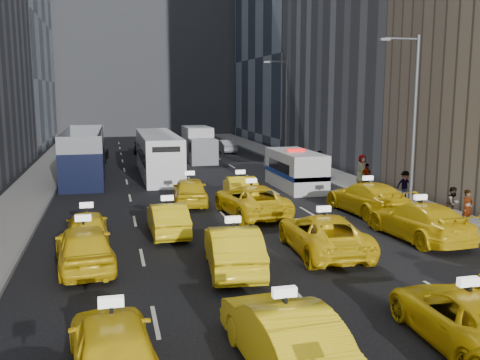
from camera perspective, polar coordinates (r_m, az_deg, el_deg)
The scene contains 35 objects.
ground at distance 14.61m, azimuth 10.32°, elevation -16.07°, with size 160.00×160.00×0.00m, color black.
sidewalk_west at distance 37.85m, azimuth -21.06°, elevation -0.67°, with size 3.00×90.00×0.15m, color gray.
sidewalk_east at distance 40.79m, azimuth 9.60°, elevation 0.51°, with size 3.00×90.00×0.15m, color gray.
curb_west at distance 37.68m, azimuth -18.87°, elevation -0.56°, with size 0.15×90.00×0.18m, color slate.
curb_east at distance 40.24m, azimuth 7.71°, elevation 0.46°, with size 0.15×90.00×0.18m, color slate.
streetlight_near at distance 28.18m, azimuth 17.87°, elevation 6.21°, with size 2.15×0.22×9.00m.
streetlight_far at distance 46.42m, azimuth 4.82°, elevation 7.67°, with size 2.15×0.22×9.00m.
taxi_4 at distance 12.52m, azimuth -13.42°, elevation -16.77°, with size 1.83×4.56×1.55m, color yellow.
taxi_5 at distance 12.63m, azimuth 4.70°, elevation -16.16°, with size 1.70×4.88×1.61m, color yellow.
taxi_6 at distance 14.89m, azimuth 22.94°, elevation -13.27°, with size 2.30×4.99×1.39m, color yellow.
taxi_8 at distance 19.94m, azimuth -16.26°, elevation -6.81°, with size 1.93×4.79×1.63m, color yellow.
taxi_9 at distance 18.96m, azimuth -0.75°, elevation -7.27°, with size 1.73×4.95×1.63m, color yellow.
taxi_10 at distance 21.28m, azimuth 8.85°, elevation -5.66°, with size 2.55×5.54×1.54m, color yellow.
taxi_11 at distance 24.15m, azimuth 18.57°, elevation -4.15°, with size 2.27×5.58×1.62m, color yellow.
taxi_12 at distance 23.22m, azimuth -15.96°, elevation -4.81°, with size 1.66×4.12×1.40m, color yellow.
taxi_13 at distance 23.85m, azimuth -7.72°, elevation -4.13°, with size 1.52×4.36×1.44m, color yellow.
taxi_14 at distance 27.27m, azimuth 1.20°, elevation -2.17°, with size 2.64×5.73×1.59m, color yellow.
taxi_15 at distance 28.50m, azimuth 13.40°, elevation -1.87°, with size 2.32×5.70×1.65m, color yellow.
taxi_16 at distance 30.06m, azimuth -5.36°, elevation -1.15°, with size 1.86×4.61×1.57m, color yellow.
taxi_17 at distance 30.74m, azimuth 0.04°, elevation -0.94°, with size 1.60×4.59×1.51m, color yellow.
nypd_van at distance 35.12m, azimuth 5.94°, elevation 1.02°, with size 3.02×6.33×2.62m.
double_decker at distance 40.35m, azimuth -16.27°, elevation 2.56°, with size 3.92×12.29×3.52m.
city_bus at distance 40.76m, azimuth -8.74°, elevation 2.67°, with size 4.09×12.59×3.19m.
box_truck at distance 49.18m, azimuth -4.41°, elevation 3.80°, with size 3.19×7.01×3.09m.
misc_car_0 at distance 41.71m, azimuth 4.41°, elevation 1.83°, with size 1.71×4.92×1.62m, color #B3B5BB.
misc_car_1 at distance 50.93m, azimuth -15.43°, elevation 2.84°, with size 2.59×5.61×1.56m, color black.
misc_car_2 at distance 58.69m, azimuth -5.33°, elevation 3.86°, with size 1.93×4.76×1.38m, color slate.
misc_car_3 at distance 56.54m, azimuth -10.30°, elevation 3.66°, with size 1.89×4.70×1.60m, color black.
misc_car_4 at distance 56.20m, azimuth -1.65°, elevation 3.65°, with size 1.44×4.13×1.36m, color #93959A.
pedestrian_0 at distance 26.79m, azimuth 23.10°, elevation -2.74°, with size 0.61×0.40×1.66m, color gray.
pedestrian_1 at distance 27.48m, azimuth 21.77°, elevation -2.38°, with size 0.80×0.44×1.65m, color gray.
pedestrian_2 at distance 32.38m, azimuth 17.19°, elevation -0.48°, with size 1.04×0.43×1.61m, color gray.
pedestrian_3 at distance 35.07m, azimuth 13.33°, elevation 0.41°, with size 0.94×0.43×1.61m, color gray.
pedestrian_4 at distance 37.24m, azimuth 12.87°, elevation 1.19°, with size 0.94×0.51×1.92m, color gray.
pedestrian_5 at distance 39.64m, azimuth 8.50°, elevation 1.77°, with size 1.75×0.50×1.89m, color gray.
Camera 1 is at (-5.51, -12.01, 6.23)m, focal length 40.00 mm.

